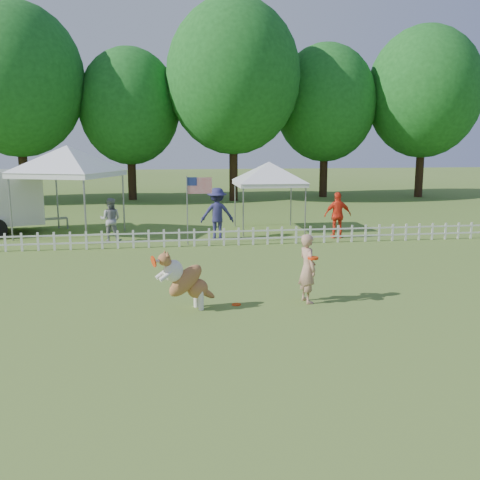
{
  "coord_description": "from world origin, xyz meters",
  "views": [
    {
      "loc": [
        -1.33,
        -10.58,
        3.42
      ],
      "look_at": [
        0.55,
        2.0,
        1.1
      ],
      "focal_mm": 40.0,
      "sensor_mm": 36.0,
      "label": 1
    }
  ],
  "objects_px": {
    "frisbee_on_turf": "(236,304)",
    "canopy_tent_right": "(269,197)",
    "dog": "(187,280)",
    "flag_pole": "(187,211)",
    "canopy_tent_left": "(69,192)",
    "spectator_c": "(338,215)",
    "spectator_b": "(217,213)",
    "spectator_a": "(111,220)",
    "handler": "(308,268)"
  },
  "relations": [
    {
      "from": "frisbee_on_turf",
      "to": "canopy_tent_right",
      "type": "bearing_deg",
      "value": 74.55
    },
    {
      "from": "dog",
      "to": "flag_pole",
      "type": "xyz_separation_m",
      "value": [
        0.4,
        7.2,
        0.53
      ]
    },
    {
      "from": "frisbee_on_turf",
      "to": "canopy_tent_right",
      "type": "height_order",
      "value": "canopy_tent_right"
    },
    {
      "from": "canopy_tent_left",
      "to": "spectator_c",
      "type": "bearing_deg",
      "value": 11.03
    },
    {
      "from": "dog",
      "to": "spectator_b",
      "type": "xyz_separation_m",
      "value": [
        1.51,
        8.24,
        0.28
      ]
    },
    {
      "from": "flag_pole",
      "to": "spectator_b",
      "type": "bearing_deg",
      "value": 40.96
    },
    {
      "from": "dog",
      "to": "canopy_tent_left",
      "type": "relative_size",
      "value": 0.39
    },
    {
      "from": "canopy_tent_right",
      "to": "spectator_a",
      "type": "distance_m",
      "value": 6.14
    },
    {
      "from": "canopy_tent_left",
      "to": "spectator_b",
      "type": "height_order",
      "value": "canopy_tent_left"
    },
    {
      "from": "spectator_b",
      "to": "handler",
      "type": "bearing_deg",
      "value": 100.73
    },
    {
      "from": "canopy_tent_right",
      "to": "spectator_b",
      "type": "bearing_deg",
      "value": -144.61
    },
    {
      "from": "handler",
      "to": "flag_pole",
      "type": "bearing_deg",
      "value": 7.53
    },
    {
      "from": "dog",
      "to": "frisbee_on_turf",
      "type": "relative_size",
      "value": 6.47
    },
    {
      "from": "frisbee_on_turf",
      "to": "spectator_c",
      "type": "xyz_separation_m",
      "value": [
        4.79,
        7.56,
        0.83
      ]
    },
    {
      "from": "frisbee_on_turf",
      "to": "canopy_tent_right",
      "type": "xyz_separation_m",
      "value": [
        2.64,
        9.55,
        1.31
      ]
    },
    {
      "from": "handler",
      "to": "canopy_tent_left",
      "type": "distance_m",
      "value": 11.5
    },
    {
      "from": "flag_pole",
      "to": "spectator_c",
      "type": "height_order",
      "value": "flag_pole"
    },
    {
      "from": "flag_pole",
      "to": "spectator_a",
      "type": "xyz_separation_m",
      "value": [
        -2.63,
        1.1,
        -0.4
      ]
    },
    {
      "from": "handler",
      "to": "spectator_b",
      "type": "distance_m",
      "value": 8.12
    },
    {
      "from": "spectator_c",
      "to": "canopy_tent_left",
      "type": "bearing_deg",
      "value": -9.17
    },
    {
      "from": "canopy_tent_left",
      "to": "spectator_c",
      "type": "distance_m",
      "value": 9.88
    },
    {
      "from": "dog",
      "to": "spectator_c",
      "type": "distance_m",
      "value": 9.73
    },
    {
      "from": "dog",
      "to": "canopy_tent_right",
      "type": "relative_size",
      "value": 0.48
    },
    {
      "from": "dog",
      "to": "spectator_a",
      "type": "xyz_separation_m",
      "value": [
        -2.23,
        8.3,
        0.13
      ]
    },
    {
      "from": "dog",
      "to": "spectator_c",
      "type": "height_order",
      "value": "spectator_c"
    },
    {
      "from": "flag_pole",
      "to": "spectator_a",
      "type": "bearing_deg",
      "value": 155.32
    },
    {
      "from": "canopy_tent_left",
      "to": "canopy_tent_right",
      "type": "bearing_deg",
      "value": 22.83
    },
    {
      "from": "canopy_tent_left",
      "to": "spectator_a",
      "type": "xyz_separation_m",
      "value": [
        1.57,
        -1.4,
        -0.86
      ]
    },
    {
      "from": "canopy_tent_right",
      "to": "dog",
      "type": "bearing_deg",
      "value": -110.23
    },
    {
      "from": "handler",
      "to": "canopy_tent_right",
      "type": "bearing_deg",
      "value": -16.55
    },
    {
      "from": "handler",
      "to": "dog",
      "type": "bearing_deg",
      "value": 84.27
    },
    {
      "from": "handler",
      "to": "dog",
      "type": "relative_size",
      "value": 1.18
    },
    {
      "from": "dog",
      "to": "spectator_a",
      "type": "distance_m",
      "value": 8.59
    },
    {
      "from": "handler",
      "to": "spectator_c",
      "type": "relative_size",
      "value": 0.9
    },
    {
      "from": "canopy_tent_left",
      "to": "spectator_b",
      "type": "xyz_separation_m",
      "value": [
        5.32,
        -1.46,
        -0.71
      ]
    },
    {
      "from": "flag_pole",
      "to": "spectator_a",
      "type": "relative_size",
      "value": 1.53
    },
    {
      "from": "handler",
      "to": "dog",
      "type": "xyz_separation_m",
      "value": [
        -2.62,
        -0.2,
        -0.11
      ]
    },
    {
      "from": "spectator_a",
      "to": "frisbee_on_turf",
      "type": "bearing_deg",
      "value": 122.07
    },
    {
      "from": "frisbee_on_turf",
      "to": "canopy_tent_left",
      "type": "bearing_deg",
      "value": 117.18
    },
    {
      "from": "spectator_a",
      "to": "spectator_c",
      "type": "distance_m",
      "value": 8.11
    },
    {
      "from": "dog",
      "to": "canopy_tent_right",
      "type": "distance_m",
      "value": 10.47
    },
    {
      "from": "dog",
      "to": "frisbee_on_turf",
      "type": "height_order",
      "value": "dog"
    },
    {
      "from": "canopy_tent_left",
      "to": "flag_pole",
      "type": "height_order",
      "value": "canopy_tent_left"
    },
    {
      "from": "spectator_a",
      "to": "canopy_tent_right",
      "type": "bearing_deg",
      "value": -156.22
    },
    {
      "from": "spectator_a",
      "to": "spectator_b",
      "type": "relative_size",
      "value": 0.83
    },
    {
      "from": "spectator_b",
      "to": "flag_pole",
      "type": "bearing_deg",
      "value": 45.95
    },
    {
      "from": "dog",
      "to": "canopy_tent_right",
      "type": "bearing_deg",
      "value": 48.1
    },
    {
      "from": "spectator_c",
      "to": "spectator_a",
      "type": "bearing_deg",
      "value": -1.6
    },
    {
      "from": "spectator_a",
      "to": "spectator_b",
      "type": "distance_m",
      "value": 3.75
    },
    {
      "from": "handler",
      "to": "dog",
      "type": "distance_m",
      "value": 2.63
    }
  ]
}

